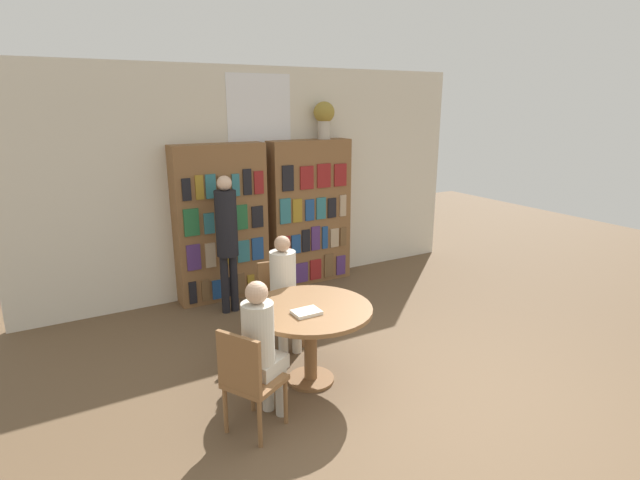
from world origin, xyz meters
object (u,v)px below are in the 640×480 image
(chair_near_camera, at_px, (248,377))
(seated_reader_left, at_px, (284,286))
(seated_reader_right, at_px, (262,344))
(chair_left_side, at_px, (279,298))
(librarian_standing, at_px, (227,232))
(flower_vase, at_px, (324,117))
(reading_table, at_px, (310,321))
(bookshelf_left, at_px, (221,224))
(bookshelf_right, at_px, (310,213))

(chair_near_camera, height_order, seated_reader_left, seated_reader_left)
(seated_reader_right, bearing_deg, chair_left_side, 120.26)
(seated_reader_left, bearing_deg, seated_reader_right, 63.05)
(chair_near_camera, relative_size, librarian_standing, 0.52)
(seated_reader_right, bearing_deg, flower_vase, 112.62)
(flower_vase, height_order, reading_table, flower_vase)
(bookshelf_left, distance_m, seated_reader_left, 1.74)
(bookshelf_left, distance_m, flower_vase, 2.05)
(chair_near_camera, bearing_deg, seated_reader_right, 90.00)
(chair_left_side, relative_size, seated_reader_right, 0.72)
(bookshelf_right, relative_size, seated_reader_right, 1.65)
(bookshelf_left, relative_size, chair_left_side, 2.29)
(bookshelf_right, relative_size, reading_table, 1.80)
(bookshelf_left, height_order, librarian_standing, bookshelf_left)
(flower_vase, bearing_deg, seated_reader_right, -128.43)
(chair_left_side, bearing_deg, seated_reader_left, 90.00)
(chair_left_side, relative_size, seated_reader_left, 0.72)
(bookshelf_right, distance_m, chair_near_camera, 3.60)
(chair_left_side, bearing_deg, bookshelf_left, -79.51)
(chair_near_camera, distance_m, chair_left_side, 1.61)
(bookshelf_right, distance_m, flower_vase, 1.35)
(reading_table, bearing_deg, bookshelf_right, 61.18)
(bookshelf_right, distance_m, librarian_standing, 1.50)
(bookshelf_left, xyz_separation_m, flower_vase, (1.55, 0.00, 1.33))
(chair_left_side, bearing_deg, librarian_standing, -72.17)
(bookshelf_left, bearing_deg, flower_vase, 0.17)
(flower_vase, bearing_deg, bookshelf_right, -178.78)
(bookshelf_left, bearing_deg, chair_left_side, -86.57)
(chair_left_side, distance_m, seated_reader_right, 1.47)
(bookshelf_left, height_order, reading_table, bookshelf_left)
(chair_near_camera, xyz_separation_m, seated_reader_right, (0.16, 0.09, 0.20))
(chair_left_side, height_order, seated_reader_right, seated_reader_right)
(bookshelf_right, bearing_deg, librarian_standing, -160.59)
(flower_vase, relative_size, chair_near_camera, 0.57)
(bookshelf_right, relative_size, chair_near_camera, 2.29)
(chair_near_camera, bearing_deg, reading_table, 90.00)
(chair_near_camera, height_order, librarian_standing, librarian_standing)
(chair_left_side, bearing_deg, seated_reader_right, 66.26)
(reading_table, height_order, chair_left_side, chair_left_side)
(bookshelf_left, height_order, flower_vase, flower_vase)
(seated_reader_right, bearing_deg, bookshelf_left, 137.84)
(reading_table, height_order, chair_near_camera, chair_near_camera)
(flower_vase, relative_size, seated_reader_left, 0.41)
(bookshelf_right, distance_m, seated_reader_left, 2.14)
(bookshelf_left, distance_m, librarian_standing, 0.51)
(seated_reader_right, bearing_deg, librarian_standing, 137.52)
(flower_vase, height_order, seated_reader_right, flower_vase)
(chair_near_camera, bearing_deg, bookshelf_right, 114.46)
(flower_vase, relative_size, reading_table, 0.45)
(bookshelf_left, height_order, chair_near_camera, bookshelf_left)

